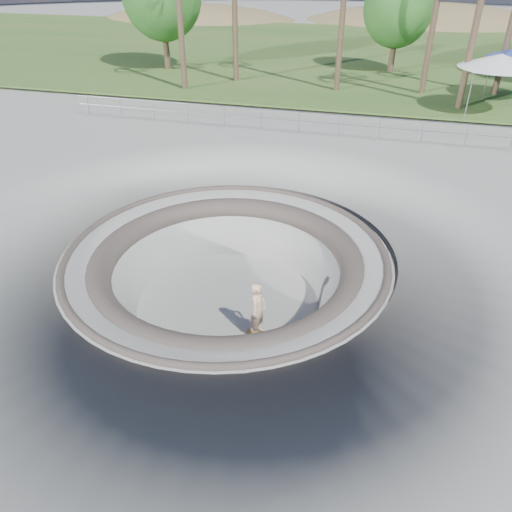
% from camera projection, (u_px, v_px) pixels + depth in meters
% --- Properties ---
extents(ground, '(180.00, 180.00, 0.00)m').
position_uv_depth(ground, '(226.00, 253.00, 15.74)').
color(ground, gray).
rests_on(ground, ground).
extents(skate_bowl, '(14.00, 14.00, 4.10)m').
position_uv_depth(skate_bowl, '(228.00, 300.00, 16.71)').
color(skate_bowl, gray).
rests_on(skate_bowl, ground).
extents(grass_strip, '(180.00, 36.00, 0.12)m').
position_uv_depth(grass_strip, '(347.00, 54.00, 43.46)').
color(grass_strip, '#315823').
rests_on(grass_strip, ground).
extents(distant_hills, '(103.20, 45.00, 28.60)m').
position_uv_depth(distant_hills, '(390.00, 82.00, 65.43)').
color(distant_hills, olive).
rests_on(distant_hills, ground).
extents(safety_railing, '(25.00, 0.06, 1.03)m').
position_uv_depth(safety_railing, '(299.00, 121.00, 25.20)').
color(safety_railing, '#989AA0').
rests_on(safety_railing, ground).
extents(skateboard, '(0.76, 0.29, 0.08)m').
position_uv_depth(skateboard, '(258.00, 334.00, 15.26)').
color(skateboard, '#9D653E').
rests_on(skateboard, ground).
extents(skater, '(0.52, 0.72, 1.83)m').
position_uv_depth(skater, '(258.00, 310.00, 14.76)').
color(skater, beige).
rests_on(skater, skateboard).
extents(canopy_white, '(6.08, 6.08, 3.07)m').
position_uv_depth(canopy_white, '(500.00, 61.00, 26.75)').
color(canopy_white, '#989AA0').
rests_on(canopy_white, ground).
extents(bushy_tree_mid, '(4.85, 4.41, 7.00)m').
position_uv_depth(bushy_tree_mid, '(399.00, 8.00, 34.90)').
color(bushy_tree_mid, brown).
rests_on(bushy_tree_mid, ground).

